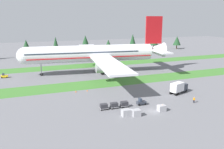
{
  "coord_description": "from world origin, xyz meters",
  "views": [
    {
      "loc": [
        -30.69,
        -50.74,
        23.68
      ],
      "look_at": [
        -1.03,
        26.55,
        4.0
      ],
      "focal_mm": 38.63,
      "sensor_mm": 36.0,
      "label": 1
    }
  ],
  "objects_px": {
    "ground_crew_loader": "(194,100)",
    "uld_container_3": "(162,108)",
    "uld_container_1": "(129,113)",
    "taxiway_marker_0": "(87,90)",
    "cargo_dolly_lead": "(124,104)",
    "uld_container_0": "(136,113)",
    "cargo_dolly_second": "(114,105)",
    "pushback_tractor": "(4,76)",
    "cargo_dolly_third": "(104,106)",
    "taxiway_marker_1": "(76,91)",
    "catering_truck": "(179,87)",
    "ground_crew_marshaller": "(162,107)",
    "baggage_tug": "(141,102)",
    "uld_container_2": "(126,113)",
    "airliner": "(95,53)"
  },
  "relations": [
    {
      "from": "cargo_dolly_third",
      "to": "taxiway_marker_0",
      "type": "bearing_deg",
      "value": -178.52
    },
    {
      "from": "airliner",
      "to": "catering_truck",
      "type": "bearing_deg",
      "value": -148.68
    },
    {
      "from": "uld_container_2",
      "to": "cargo_dolly_lead",
      "type": "bearing_deg",
      "value": 69.62
    },
    {
      "from": "ground_crew_marshaller",
      "to": "taxiway_marker_1",
      "type": "height_order",
      "value": "ground_crew_marshaller"
    },
    {
      "from": "pushback_tractor",
      "to": "ground_crew_marshaller",
      "type": "bearing_deg",
      "value": 44.52
    },
    {
      "from": "baggage_tug",
      "to": "uld_container_2",
      "type": "bearing_deg",
      "value": -49.45
    },
    {
      "from": "taxiway_marker_0",
      "to": "ground_crew_marshaller",
      "type": "bearing_deg",
      "value": -59.79
    },
    {
      "from": "taxiway_marker_0",
      "to": "taxiway_marker_1",
      "type": "xyz_separation_m",
      "value": [
        -3.77,
        0.2,
        0.03
      ]
    },
    {
      "from": "pushback_tractor",
      "to": "cargo_dolly_second",
      "type": "bearing_deg",
      "value": 39.19
    },
    {
      "from": "uld_container_0",
      "to": "taxiway_marker_1",
      "type": "bearing_deg",
      "value": 111.41
    },
    {
      "from": "taxiway_marker_0",
      "to": "uld_container_1",
      "type": "bearing_deg",
      "value": -79.92
    },
    {
      "from": "taxiway_marker_0",
      "to": "cargo_dolly_third",
      "type": "bearing_deg",
      "value": -90.8
    },
    {
      "from": "ground_crew_marshaller",
      "to": "ground_crew_loader",
      "type": "xyz_separation_m",
      "value": [
        11.68,
        1.92,
        0.0
      ]
    },
    {
      "from": "airliner",
      "to": "pushback_tractor",
      "type": "xyz_separation_m",
      "value": [
        -36.67,
        4.74,
        -7.87
      ]
    },
    {
      "from": "airliner",
      "to": "baggage_tug",
      "type": "xyz_separation_m",
      "value": [
        0.27,
        -42.34,
        -7.87
      ]
    },
    {
      "from": "cargo_dolly_lead",
      "to": "uld_container_1",
      "type": "height_order",
      "value": "cargo_dolly_lead"
    },
    {
      "from": "baggage_tug",
      "to": "cargo_dolly_lead",
      "type": "height_order",
      "value": "baggage_tug"
    },
    {
      "from": "airliner",
      "to": "cargo_dolly_third",
      "type": "relative_size",
      "value": 34.92
    },
    {
      "from": "baggage_tug",
      "to": "pushback_tractor",
      "type": "height_order",
      "value": "same"
    },
    {
      "from": "cargo_dolly_third",
      "to": "ground_crew_loader",
      "type": "xyz_separation_m",
      "value": [
        25.63,
        -4.31,
        0.03
      ]
    },
    {
      "from": "catering_truck",
      "to": "uld_container_0",
      "type": "bearing_deg",
      "value": -81.98
    },
    {
      "from": "catering_truck",
      "to": "taxiway_marker_1",
      "type": "distance_m",
      "value": 33.15
    },
    {
      "from": "catering_truck",
      "to": "ground_crew_marshaller",
      "type": "xyz_separation_m",
      "value": [
        -13.09,
        -11.02,
        -1.01
      ]
    },
    {
      "from": "uld_container_3",
      "to": "uld_container_0",
      "type": "bearing_deg",
      "value": -175.41
    },
    {
      "from": "cargo_dolly_second",
      "to": "pushback_tractor",
      "type": "height_order",
      "value": "pushback_tractor"
    },
    {
      "from": "cargo_dolly_second",
      "to": "uld_container_1",
      "type": "distance_m",
      "value": 6.2
    },
    {
      "from": "catering_truck",
      "to": "cargo_dolly_lead",
      "type": "bearing_deg",
      "value": -97.83
    },
    {
      "from": "ground_crew_loader",
      "to": "uld_container_3",
      "type": "distance_m",
      "value": 12.11
    },
    {
      "from": "catering_truck",
      "to": "uld_container_2",
      "type": "height_order",
      "value": "catering_truck"
    },
    {
      "from": "baggage_tug",
      "to": "uld_container_2",
      "type": "relative_size",
      "value": 1.32
    },
    {
      "from": "baggage_tug",
      "to": "taxiway_marker_1",
      "type": "xyz_separation_m",
      "value": [
        -14.34,
        17.94,
        -0.53
      ]
    },
    {
      "from": "uld_container_0",
      "to": "taxiway_marker_1",
      "type": "xyz_separation_m",
      "value": [
        -9.58,
        24.43,
        -0.55
      ]
    },
    {
      "from": "cargo_dolly_second",
      "to": "ground_crew_marshaller",
      "type": "bearing_deg",
      "value": 63.33
    },
    {
      "from": "ground_crew_marshaller",
      "to": "ground_crew_loader",
      "type": "bearing_deg",
      "value": 62.25
    },
    {
      "from": "cargo_dolly_second",
      "to": "cargo_dolly_third",
      "type": "bearing_deg",
      "value": -90.0
    },
    {
      "from": "uld_container_0",
      "to": "taxiway_marker_0",
      "type": "xyz_separation_m",
      "value": [
        -5.81,
        24.22,
        -0.58
      ]
    },
    {
      "from": "pushback_tractor",
      "to": "ground_crew_loader",
      "type": "xyz_separation_m",
      "value": [
        51.76,
        -50.95,
        0.13
      ]
    },
    {
      "from": "uld_container_1",
      "to": "taxiway_marker_0",
      "type": "xyz_separation_m",
      "value": [
        -4.17,
        23.44,
        -0.51
      ]
    },
    {
      "from": "uld_container_1",
      "to": "taxiway_marker_1",
      "type": "bearing_deg",
      "value": 108.55
    },
    {
      "from": "uld_container_1",
      "to": "uld_container_2",
      "type": "xyz_separation_m",
      "value": [
        -0.8,
        0.01,
        0.12
      ]
    },
    {
      "from": "uld_container_1",
      "to": "taxiway_marker_1",
      "type": "distance_m",
      "value": 24.94
    },
    {
      "from": "catering_truck",
      "to": "uld_container_0",
      "type": "height_order",
      "value": "catering_truck"
    },
    {
      "from": "cargo_dolly_lead",
      "to": "uld_container_0",
      "type": "bearing_deg",
      "value": 4.47
    },
    {
      "from": "cargo_dolly_lead",
      "to": "uld_container_0",
      "type": "xyz_separation_m",
      "value": [
        0.26,
        -6.68,
        -0.08
      ]
    },
    {
      "from": "cargo_dolly_second",
      "to": "catering_truck",
      "type": "bearing_deg",
      "value": 103.76
    },
    {
      "from": "ground_crew_marshaller",
      "to": "ground_crew_loader",
      "type": "relative_size",
      "value": 1.0
    },
    {
      "from": "uld_container_0",
      "to": "catering_truck",
      "type": "bearing_deg",
      "value": 29.15
    },
    {
      "from": "cargo_dolly_third",
      "to": "pushback_tractor",
      "type": "xyz_separation_m",
      "value": [
        -26.13,
        46.65,
        -0.1
      ]
    },
    {
      "from": "catering_truck",
      "to": "cargo_dolly_third",
      "type": "bearing_deg",
      "value": -101.08
    },
    {
      "from": "cargo_dolly_lead",
      "to": "taxiway_marker_0",
      "type": "bearing_deg",
      "value": -160.15
    }
  ]
}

